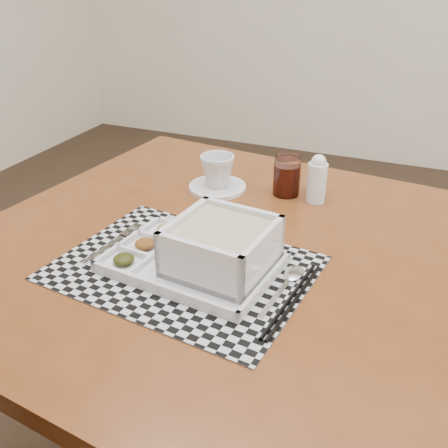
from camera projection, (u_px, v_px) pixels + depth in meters
The scene contains 11 objects.
floor at pixel (306, 432), 1.56m from camera, with size 5.00×5.00×0.00m, color #322519.
dining_table at pixel (218, 271), 1.11m from camera, with size 1.15×1.15×0.78m.
placemat at pixel (184, 268), 0.97m from camera, with size 0.48×0.36×0.00m, color #AFAFB7.
serving_tray at pixel (213, 252), 0.95m from camera, with size 0.34×0.25×0.10m.
fork at pixel (114, 241), 1.06m from camera, with size 0.04×0.19×0.00m.
spoon at pixel (291, 277), 0.94m from camera, with size 0.04×0.18×0.01m.
chopsticks at pixel (292, 300), 0.87m from camera, with size 0.04×0.24×0.01m.
saucer at pixel (217, 187), 1.30m from camera, with size 0.15×0.15×0.01m, color silver.
cup at pixel (217, 171), 1.28m from camera, with size 0.09×0.09×0.08m, color silver.
juice_glass at pixel (287, 177), 1.26m from camera, with size 0.07×0.07×0.10m.
creamer_bottle at pixel (317, 179), 1.21m from camera, with size 0.05×0.05×0.12m.
Camera 1 is at (0.17, -1.08, 1.32)m, focal length 40.00 mm.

